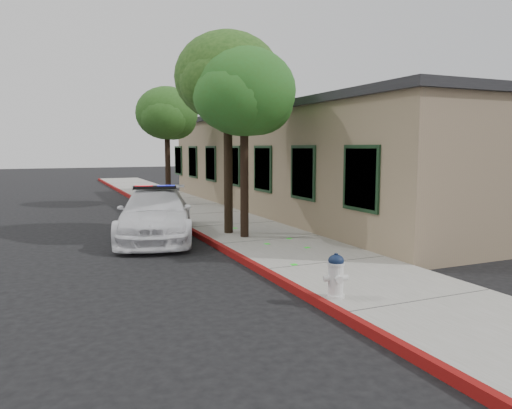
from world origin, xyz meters
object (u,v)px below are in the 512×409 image
Objects in this scene: clapboard_building at (318,161)px; street_tree_far at (168,116)px; police_car at (156,214)px; street_tree_near at (245,96)px; street_tree_mid at (227,82)px; fire_hydrant at (336,275)px.

street_tree_far reaches higher than clapboard_building.
police_car is 4.35m from street_tree_near.
police_car is 8.73m from street_tree_far.
street_tree_mid is at bearing 102.86° from street_tree_near.
clapboard_building is at bearing 43.54° from street_tree_near.
police_car is (-7.86, -3.87, -1.38)m from clapboard_building.
street_tree_mid is 8.31m from street_tree_far.
street_tree_mid is at bearing -142.43° from clapboard_building.
street_tree_mid is (2.08, -0.57, 3.89)m from police_car.
street_tree_far is (0.00, 9.15, -0.03)m from street_tree_near.
street_tree_mid reaches higher than street_tree_far.
street_tree_near is 0.90× the size of street_tree_mid.
police_car is 1.02× the size of street_tree_near.
police_car is at bearing 115.24° from fire_hydrant.
clapboard_building reaches higher than fire_hydrant.
fire_hydrant is at bearing -63.52° from police_car.
clapboard_building is 3.94× the size of street_tree_far.
fire_hydrant is at bearing -94.70° from street_tree_mid.
fire_hydrant is 0.14× the size of street_tree_near.
street_tree_far is at bearing 145.45° from clapboard_building.
street_tree_near is 9.15m from street_tree_far.
street_tree_mid is (-5.78, -4.45, 2.51)m from clapboard_building.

